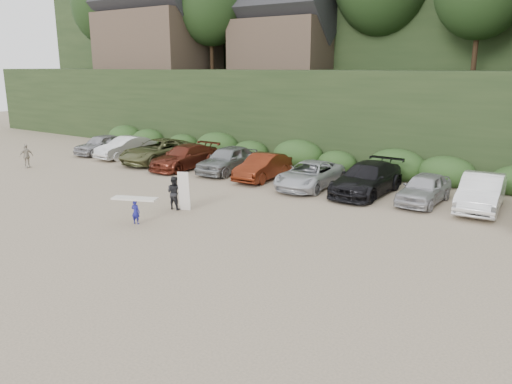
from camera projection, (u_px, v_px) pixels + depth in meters
The scene contains 6 objects.
ground at pixel (220, 246), 17.92m from camera, with size 120.00×120.00×0.00m, color tan.
hillside_backdrop at pixel (470, 8), 43.97m from camera, with size 90.00×41.50×28.00m.
parked_cars at pixel (339, 176), 25.72m from camera, with size 39.51×6.19×1.62m.
distant_walker at pixel (26, 156), 31.52m from camera, with size 0.88×0.37×1.51m, color #AEA493.
child_surfer at pixel (135, 206), 20.24m from camera, with size 1.90×1.20×1.11m.
adult_surfer at pixel (175, 193), 22.35m from camera, with size 1.23×0.64×1.78m.
Camera 1 is at (10.67, -13.17, 6.27)m, focal length 35.00 mm.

